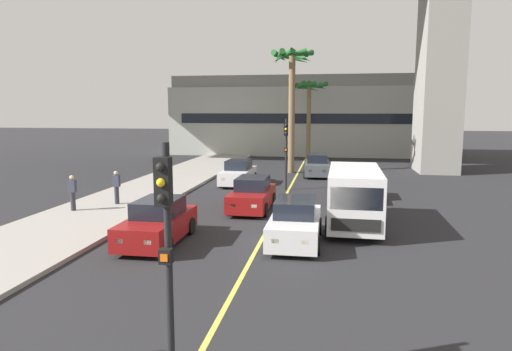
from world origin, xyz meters
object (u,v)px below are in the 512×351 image
(traffic_light_median_far, at_px, (286,144))
(palm_tree_mid_median, at_px, (292,76))
(traffic_light_median_near, at_px, (166,236))
(car_queue_fifth, at_px, (252,195))
(car_queue_fourth, at_px, (295,223))
(pedestrian_near_crosswalk, at_px, (116,187))
(car_queue_sixth, at_px, (317,166))
(pedestrian_mid_block, at_px, (73,192))
(car_queue_third, at_px, (158,223))
(palm_tree_near_median, at_px, (309,95))
(car_queue_front, at_px, (238,173))
(car_queue_second, at_px, (351,185))
(delivery_van, at_px, (354,196))

(traffic_light_median_far, height_order, palm_tree_mid_median, palm_tree_mid_median)
(traffic_light_median_far, xyz_separation_m, palm_tree_mid_median, (-0.36, 7.57, 4.44))
(traffic_light_median_near, bearing_deg, car_queue_fifth, 94.38)
(car_queue_fourth, relative_size, pedestrian_near_crosswalk, 2.54)
(car_queue_sixth, bearing_deg, palm_tree_mid_median, 145.35)
(pedestrian_mid_block, bearing_deg, traffic_light_median_near, -53.09)
(car_queue_fourth, bearing_deg, traffic_light_median_far, 97.47)
(traffic_light_median_near, distance_m, traffic_light_median_far, 19.79)
(car_queue_third, height_order, palm_tree_near_median, palm_tree_near_median)
(car_queue_front, xyz_separation_m, traffic_light_median_near, (3.23, -21.30, 1.99))
(car_queue_second, height_order, traffic_light_median_far, traffic_light_median_far)
(car_queue_fourth, relative_size, palm_tree_mid_median, 0.45)
(car_queue_front, bearing_deg, traffic_light_median_far, -25.46)
(car_queue_front, xyz_separation_m, car_queue_third, (-0.24, -13.01, 0.00))
(delivery_van, distance_m, palm_tree_mid_median, 17.23)
(car_queue_fourth, xyz_separation_m, car_queue_fifth, (-2.43, 5.02, 0.00))
(car_queue_second, height_order, car_queue_sixth, same)
(palm_tree_mid_median, xyz_separation_m, pedestrian_mid_block, (-8.61, -15.34, -6.15))
(car_queue_fourth, distance_m, pedestrian_mid_block, 10.78)
(car_queue_fifth, xyz_separation_m, delivery_van, (4.60, -2.48, 0.57))
(delivery_van, xyz_separation_m, palm_tree_near_median, (-3.06, 24.32, 4.75))
(traffic_light_median_near, bearing_deg, pedestrian_mid_block, 126.91)
(car_queue_front, bearing_deg, pedestrian_mid_block, -121.99)
(car_queue_fifth, relative_size, palm_tree_near_median, 0.56)
(car_queue_second, distance_m, traffic_light_median_far, 4.69)
(palm_tree_near_median, relative_size, pedestrian_mid_block, 4.56)
(car_queue_second, bearing_deg, car_queue_fourth, -104.98)
(car_queue_third, bearing_deg, car_queue_fourth, 9.56)
(car_queue_front, distance_m, car_queue_second, 7.76)
(car_queue_second, bearing_deg, delivery_van, -91.31)
(car_queue_fifth, bearing_deg, car_queue_third, -112.27)
(car_queue_sixth, height_order, traffic_light_median_near, traffic_light_median_near)
(car_queue_third, xyz_separation_m, pedestrian_near_crosswalk, (-4.26, 5.43, 0.28))
(car_queue_third, bearing_deg, car_queue_second, 52.92)
(palm_tree_mid_median, bearing_deg, car_queue_fifth, -92.87)
(palm_tree_mid_median, bearing_deg, palm_tree_near_median, 84.24)
(car_queue_front, distance_m, car_queue_third, 13.02)
(car_queue_fourth, distance_m, pedestrian_near_crosswalk, 10.19)
(delivery_van, distance_m, traffic_light_median_far, 9.01)
(delivery_van, distance_m, pedestrian_mid_block, 12.55)
(car_queue_third, xyz_separation_m, traffic_light_median_near, (3.47, -8.29, 1.99))
(traffic_light_median_near, bearing_deg, traffic_light_median_far, 90.16)
(car_queue_second, bearing_deg, car_queue_sixth, 103.99)
(delivery_van, distance_m, traffic_light_median_near, 12.25)
(car_queue_fourth, distance_m, traffic_light_median_near, 9.41)
(car_queue_second, relative_size, traffic_light_median_far, 0.99)
(car_queue_fourth, relative_size, pedestrian_mid_block, 2.54)
(car_queue_fifth, relative_size, traffic_light_median_near, 0.98)
(car_queue_third, relative_size, palm_tree_near_median, 0.56)
(car_queue_third, xyz_separation_m, pedestrian_mid_block, (-5.55, 3.73, 0.28))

